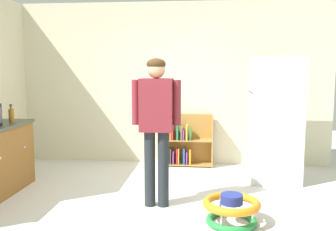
{
  "coord_description": "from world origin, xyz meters",
  "views": [
    {
      "loc": [
        0.58,
        -4.16,
        1.65
      ],
      "look_at": [
        0.11,
        0.34,
        1.07
      ],
      "focal_mm": 41.31,
      "sensor_mm": 36.0,
      "label": 1
    }
  ],
  "objects_px": {
    "bookshelf": "(185,143)",
    "standing_person": "(156,118)",
    "amber_bottle": "(11,115)",
    "baby_walker": "(231,209)",
    "refrigerator": "(275,119)"
  },
  "relations": [
    {
      "from": "refrigerator",
      "to": "bookshelf",
      "type": "relative_size",
      "value": 2.09
    },
    {
      "from": "standing_person",
      "to": "amber_bottle",
      "type": "relative_size",
      "value": 7.06
    },
    {
      "from": "standing_person",
      "to": "baby_walker",
      "type": "height_order",
      "value": "standing_person"
    },
    {
      "from": "bookshelf",
      "to": "standing_person",
      "type": "distance_m",
      "value": 2.04
    },
    {
      "from": "refrigerator",
      "to": "standing_person",
      "type": "xyz_separation_m",
      "value": [
        -1.54,
        -1.22,
        0.16
      ]
    },
    {
      "from": "standing_person",
      "to": "baby_walker",
      "type": "relative_size",
      "value": 2.88
    },
    {
      "from": "bookshelf",
      "to": "baby_walker",
      "type": "height_order",
      "value": "bookshelf"
    },
    {
      "from": "amber_bottle",
      "to": "standing_person",
      "type": "bearing_deg",
      "value": -12.4
    },
    {
      "from": "refrigerator",
      "to": "baby_walker",
      "type": "xyz_separation_m",
      "value": [
        -0.69,
        -1.67,
        -0.73
      ]
    },
    {
      "from": "refrigerator",
      "to": "bookshelf",
      "type": "distance_m",
      "value": 1.58
    },
    {
      "from": "amber_bottle",
      "to": "bookshelf",
      "type": "bearing_deg",
      "value": 33.59
    },
    {
      "from": "amber_bottle",
      "to": "refrigerator",
      "type": "bearing_deg",
      "value": 12.47
    },
    {
      "from": "standing_person",
      "to": "baby_walker",
      "type": "bearing_deg",
      "value": -27.69
    },
    {
      "from": "amber_bottle",
      "to": "baby_walker",
      "type": "bearing_deg",
      "value": -17.28
    },
    {
      "from": "bookshelf",
      "to": "baby_walker",
      "type": "xyz_separation_m",
      "value": [
        0.63,
        -2.36,
        -0.22
      ]
    }
  ]
}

